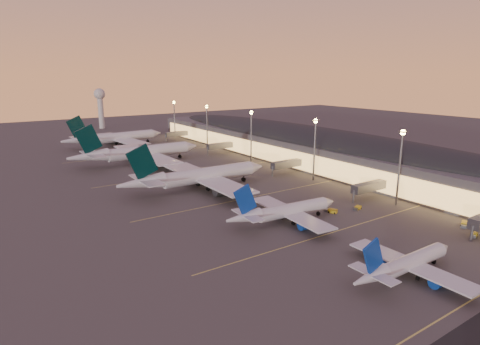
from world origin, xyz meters
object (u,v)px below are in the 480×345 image
airliner_narrow_north (284,211)px  airliner_wide_near (197,176)px  airliner_wide_far (115,138)px  baggage_tug_c (357,208)px  baggage_tug_b (464,224)px  radar_tower (100,102)px  baggage_tug_a (474,234)px  baggage_tug_d (331,211)px  airliner_narrow_south (405,264)px  airliner_wide_mid (138,153)px

airliner_narrow_north → airliner_wide_near: (-4.14, 46.61, 1.55)m
airliner_wide_far → baggage_tug_c: size_ratio=16.35×
airliner_wide_far → baggage_tug_b: bearing=-83.4°
radar_tower → baggage_tug_a: bearing=-86.0°
airliner_narrow_north → baggage_tug_a: bearing=-40.7°
baggage_tug_c → baggage_tug_d: size_ratio=0.88×
baggage_tug_a → baggage_tug_d: size_ratio=0.89×
airliner_narrow_north → baggage_tug_d: (18.75, -1.49, -3.02)m
airliner_narrow_south → baggage_tug_d: airliner_narrow_south is taller
airliner_wide_mid → baggage_tug_b: 144.87m
airliner_wide_mid → baggage_tug_a: bearing=-74.2°
baggage_tug_c → baggage_tug_b: bearing=-78.2°
baggage_tug_a → baggage_tug_b: 7.37m
baggage_tug_c → airliner_wide_near: bearing=107.4°
airliner_wide_far → radar_tower: 94.19m
airliner_narrow_north → baggage_tug_a: size_ratio=9.91×
airliner_wide_near → radar_tower: 206.52m
baggage_tug_a → baggage_tug_c: baggage_tug_c is taller
airliner_wide_far → baggage_tug_a: airliner_wide_far is taller
airliner_wide_far → baggage_tug_b: size_ratio=14.13×
baggage_tug_d → airliner_wide_near: bearing=-176.3°
baggage_tug_a → baggage_tug_b: baggage_tug_b is taller
baggage_tug_c → airliner_wide_far: bearing=84.9°
airliner_wide_mid → baggage_tug_a: (43.59, -141.60, -5.01)m
airliner_wide_near → baggage_tug_d: bearing=-64.1°
airliner_wide_near → baggage_tug_c: size_ratio=15.88×
airliner_wide_mid → baggage_tug_d: airliner_wide_mid is taller
airliner_wide_far → baggage_tug_b: 197.19m
baggage_tug_a → airliner_wide_far: bearing=81.9°
airliner_wide_near → baggage_tug_b: airliner_wide_near is taller
airliner_narrow_south → airliner_wide_far: 200.83m
airliner_narrow_north → airliner_wide_near: airliner_wide_near is taller
airliner_narrow_south → radar_tower: radar_tower is taller
baggage_tug_c → baggage_tug_d: baggage_tug_d is taller
airliner_wide_far → radar_tower: bearing=73.2°
airliner_narrow_south → baggage_tug_a: airliner_narrow_south is taller
airliner_narrow_north → airliner_wide_near: 46.82m
airliner_wide_mid → baggage_tug_b: bearing=-71.7°
airliner_narrow_south → airliner_wide_near: 87.24m
baggage_tug_b → baggage_tug_d: size_ratio=1.02×
airliner_wide_near → baggage_tug_b: size_ratio=13.73×
baggage_tug_c → radar_tower: bearing=77.6°
baggage_tug_d → baggage_tug_c: bearing=51.4°
baggage_tug_a → baggage_tug_d: 40.24m
airliner_wide_far → baggage_tug_d: 163.03m
airliner_narrow_north → baggage_tug_d: size_ratio=8.78×
airliner_wide_near → airliner_wide_mid: 57.67m
airliner_wide_mid → baggage_tug_a: 148.24m
airliner_wide_near → airliner_wide_far: airliner_wide_far is taller
airliner_narrow_south → baggage_tug_c: size_ratio=8.49×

